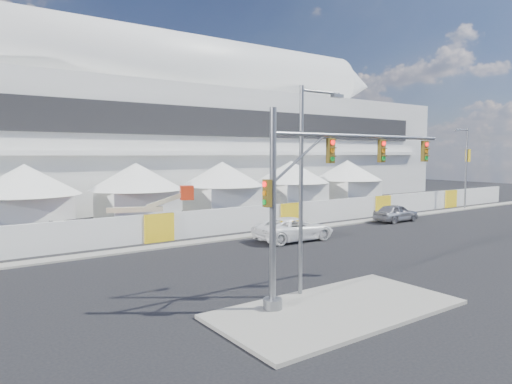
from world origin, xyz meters
TOP-DOWN VIEW (x-y plane):
  - ground at (0.00, 0.00)m, footprint 160.00×160.00m
  - median_island at (-6.00, -3.00)m, footprint 10.00×5.00m
  - far_curb at (20.00, 12.50)m, footprint 80.00×1.20m
  - stadium at (8.71, 41.50)m, footprint 80.00×24.80m
  - tent_row at (0.50, 24.00)m, footprint 53.40×8.40m
  - hoarding_fence at (6.00, 14.50)m, footprint 70.00×0.25m
  - scaffold_tower at (46.00, 36.00)m, footprint 4.40×4.40m
  - sedan_silver at (15.60, 10.92)m, footprint 1.95×4.77m
  - pickup_curb at (2.11, 9.31)m, footprint 3.07×6.15m
  - lot_car_a at (18.06, 18.92)m, footprint 2.86×4.28m
  - lot_car_b at (22.88, 16.55)m, footprint 2.23×4.22m
  - lot_car_c at (-9.87, 19.97)m, footprint 2.62×4.70m
  - traffic_mast at (-6.02, -1.66)m, footprint 10.69×0.76m
  - streetlight_median at (-5.81, -0.80)m, footprint 2.46×0.25m
  - streetlight_curb at (29.58, 12.50)m, footprint 2.67×0.60m
  - boom_lift at (-7.30, 17.21)m, footprint 7.74×2.87m

SIDE VIEW (x-z plane):
  - ground at x=0.00m, z-range 0.00..0.00m
  - far_curb at x=20.00m, z-range 0.00..0.12m
  - median_island at x=-6.00m, z-range 0.00..0.15m
  - lot_car_c at x=-9.87m, z-range 0.00..1.29m
  - lot_car_a at x=18.06m, z-range 0.00..1.33m
  - lot_car_b at x=22.88m, z-range 0.00..1.37m
  - sedan_silver at x=15.60m, z-range 0.00..1.62m
  - pickup_curb at x=2.11m, z-range 0.00..1.67m
  - hoarding_fence at x=6.00m, z-range 0.00..2.00m
  - boom_lift at x=-7.30m, z-range -0.88..2.92m
  - tent_row at x=0.50m, z-range 0.45..5.85m
  - traffic_mast at x=-6.02m, z-range 0.60..8.38m
  - streetlight_curb at x=29.58m, z-range 0.73..9.74m
  - streetlight_median at x=-5.81m, z-range 0.81..9.71m
  - scaffold_tower at x=46.00m, z-range 0.00..12.00m
  - stadium at x=8.71m, z-range -1.54..20.44m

